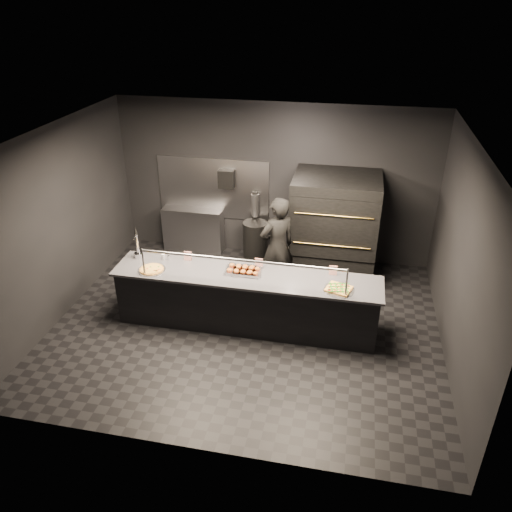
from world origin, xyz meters
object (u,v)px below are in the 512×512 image
Objects in this scene: slider_tray_a at (241,270)px; square_pizza at (339,289)px; prep_shelf at (194,230)px; towel_dispenser at (227,179)px; trash_bin at (255,241)px; slider_tray_b at (247,271)px; worker at (277,247)px; service_counter at (246,300)px; pizza_oven at (334,227)px; fire_extinguisher at (255,205)px; beer_tap at (138,249)px; round_pizza at (152,269)px.

slider_tray_a is 1.52m from square_pizza.
towel_dispenser is (0.70, 0.07, 1.10)m from prep_shelf.
trash_bin is (1.30, -0.15, -0.05)m from prep_shelf.
worker is at bearing 72.91° from slider_tray_b.
towel_dispenser is at bearing 110.63° from service_counter.
pizza_oven is 4.01× the size of slider_tray_b.
pizza_oven is 2.06m from square_pizza.
fire_extinguisher is at bearing 98.56° from slider_tray_b.
pizza_oven is 3.87× the size of slider_tray_a.
fire_extinguisher is 2.64m from beer_tap.
round_pizza is at bearing -169.60° from slider_tray_a.
pizza_oven is 1.63m from fire_extinguisher.
fire_extinguisher reaches higher than square_pizza.
slider_tray_b is at bearing -3.86° from beer_tap.
square_pizza reaches higher than round_pizza.
pizza_oven reaches higher than square_pizza.
trash_bin is (-0.30, 2.09, -0.55)m from slider_tray_b.
beer_tap is at bearing -123.57° from fire_extinguisher.
fire_extinguisher is at bearing 162.11° from pizza_oven.
square_pizza is 1.64m from worker.
service_counter reaches higher than trash_bin.
towel_dispenser is at bearing 159.73° from trash_bin.
trash_bin is (-0.20, 2.07, -0.55)m from slider_tray_a.
prep_shelf is (-2.80, 0.42, -0.52)m from pizza_oven.
trash_bin is at bearing -6.67° from prep_shelf.
trash_bin is at bearing 95.47° from slider_tray_a.
round_pizza is (-2.65, -2.05, -0.03)m from pizza_oven.
round_pizza is at bearing -171.11° from slider_tray_b.
fire_extinguisher is at bearing 102.51° from trash_bin.
service_counter reaches higher than round_pizza.
beer_tap is 2.29m from worker.
slider_tray_b is (-0.00, 0.08, 0.48)m from service_counter.
round_pizza reaches higher than trash_bin.
worker is at bearing 67.35° from slider_tray_a.
beer_tap is (-0.21, -2.12, 0.63)m from prep_shelf.
fire_extinguisher is 2.35m from slider_tray_b.
worker is at bearing 34.74° from round_pizza.
worker reaches higher than fire_extinguisher.
round_pizza is (-1.45, -0.15, 0.47)m from service_counter.
square_pizza is at bearing 92.96° from worker.
service_counter is 11.71× the size of towel_dispenser.
square_pizza is at bearing -39.47° from prep_shelf.
towel_dispenser is at bearing -86.78° from worker.
slider_tray_b is 2.18m from trash_bin.
service_counter is at bearing 35.03° from worker.
slider_tray_a is (1.35, 0.25, 0.01)m from round_pizza.
square_pizza is at bearing -53.77° from trash_bin.
pizza_oven is 3.35m from round_pizza.
towel_dispenser is 0.63× the size of beer_tap.
slider_tray_b is 0.27× the size of worker.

